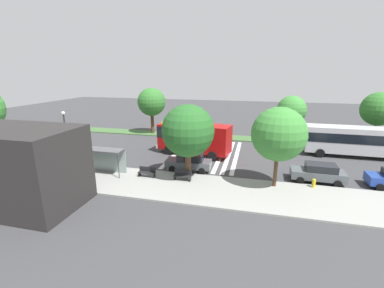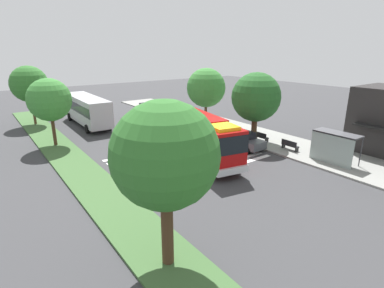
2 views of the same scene
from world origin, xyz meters
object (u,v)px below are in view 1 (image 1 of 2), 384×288
bus_stop_shelter (107,156)px  sidewalk_tree_west (188,131)px  transit_bus (356,139)px  fire_hydrant (314,183)px  bench_west_of_shelter (183,175)px  street_lamp (66,133)px  bench_near_shelter (147,172)px  parked_car_mid (318,172)px  fire_truck (192,137)px  median_tree_far_west (379,109)px  median_tree_center (152,102)px  sidewalk_tree_far_west (279,134)px  parked_car_east (189,162)px  median_tree_west (291,110)px

bus_stop_shelter → sidewalk_tree_west: (-7.78, -0.73, 2.64)m
transit_bus → fire_hydrant: size_ratio=15.56×
bus_stop_shelter → bench_west_of_shelter: 7.56m
street_lamp → fire_hydrant: 24.00m
bench_near_shelter → bench_west_of_shelter: 3.45m
parked_car_mid → street_lamp: (24.46, 1.80, 2.62)m
fire_truck → median_tree_far_west: median_tree_far_west is taller
parked_car_mid → median_tree_center: size_ratio=0.65×
transit_bus → sidewalk_tree_far_west: (9.38, 10.92, 2.61)m
bus_stop_shelter → parked_car_east: bearing=-158.1°
fire_truck → street_lamp: bearing=41.5°
transit_bus → sidewalk_tree_far_west: sidewalk_tree_far_west is taller
bench_near_shelter → median_tree_west: bearing=-130.1°
median_tree_far_west → street_lamp: bearing=25.0°
street_lamp → sidewalk_tree_far_west: (-20.60, 0.40, 1.18)m
bus_stop_shelter → sidewalk_tree_far_west: (-15.40, -0.73, 2.79)m
median_tree_west → parked_car_east: bearing=52.1°
parked_car_mid → bench_west_of_shelter: (11.80, 2.89, -0.28)m
sidewalk_tree_west → median_tree_far_west: bearing=-142.2°
median_tree_west → median_tree_center: size_ratio=0.90×
parked_car_east → bench_near_shelter: 4.40m
sidewalk_tree_far_west → fire_hydrant: (-3.21, -0.50, -4.18)m
sidewalk_tree_west → median_tree_center: size_ratio=0.96×
sidewalk_tree_far_west → median_tree_far_west: bearing=-129.3°
sidewalk_tree_far_west → median_tree_west: sidewalk_tree_far_west is taller
sidewalk_tree_far_west → median_tree_far_west: 20.91m
transit_bus → median_tree_center: 27.72m
fire_truck → sidewalk_tree_far_west: (-9.06, 7.30, 2.56)m
bench_near_shelter → bench_west_of_shelter: (-3.45, 0.00, 0.00)m
parked_car_east → bus_stop_shelter: bus_stop_shelter is taller
bench_near_shelter → median_tree_far_west: median_tree_far_west is taller
median_tree_center → fire_hydrant: size_ratio=10.06×
bus_stop_shelter → fire_hydrant: (-18.61, -1.23, -1.40)m
bench_near_shelter → street_lamp: bearing=-6.8°
transit_bus → fire_hydrant: bearing=-119.7°
bench_west_of_shelter → median_tree_far_west: (-21.19, -16.88, 4.38)m
parked_car_mid → parked_car_east: parked_car_mid is taller
transit_bus → sidewalk_tree_far_west: bearing=-129.7°
fire_hydrant → sidewalk_tree_west: bearing=2.6°
sidewalk_tree_far_west → median_tree_west: size_ratio=1.07×
median_tree_west → fire_hydrant: (-0.42, 15.68, -3.97)m
transit_bus → median_tree_far_west: bearing=54.8°
bus_stop_shelter → median_tree_west: (-18.19, -16.91, 2.57)m
parked_car_east → median_tree_far_west: median_tree_far_west is taller
bench_west_of_shelter → sidewalk_tree_far_west: size_ratio=0.24×
sidewalk_tree_far_west → fire_truck: bearing=-38.8°
median_tree_far_west → parked_car_east: bearing=33.2°
sidewalk_tree_far_west → median_tree_west: bearing=-99.8°
parked_car_mid → bus_stop_shelter: bus_stop_shelter is taller
sidewalk_tree_west → sidewalk_tree_far_west: bearing=180.0°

